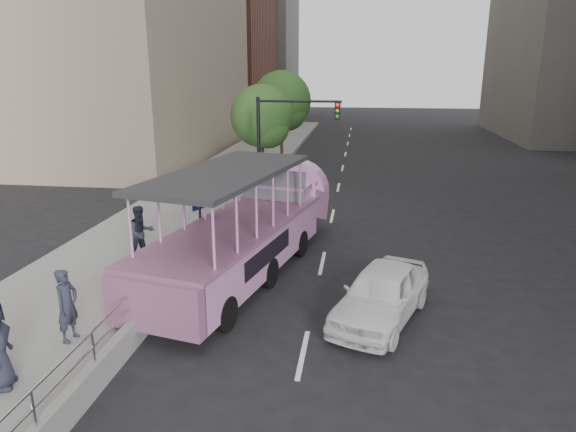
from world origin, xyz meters
The scene contains 14 objects.
ground centered at (0.00, 0.00, 0.00)m, with size 160.00×160.00×0.00m, color black.
sidewalk centered at (-5.75, 10.00, 0.15)m, with size 5.50×80.00×0.30m, color gray.
kerb_wall centered at (-3.12, 2.00, 0.48)m, with size 0.24×30.00×0.36m, color gray.
guardrail centered at (-3.12, 2.00, 1.14)m, with size 0.07×22.00×0.71m.
duck_boat centered at (-1.38, 3.21, 1.35)m, with size 4.86×11.22×3.63m.
car centered at (2.87, 0.08, 0.74)m, with size 1.75×4.34×1.48m, color white.
pedestrian_near centered at (-4.48, -2.61, 1.19)m, with size 0.65×0.43×1.78m, color #272A39.
pedestrian_mid centered at (-4.97, 2.71, 1.24)m, with size 0.91×0.71×1.87m, color #272A39.
parking_sign centered at (-3.00, 3.00, 1.89)m, with size 0.29×0.64×3.06m.
traffic_signal centered at (-1.70, 12.50, 3.50)m, with size 4.20×0.32×5.20m.
street_tree_near centered at (-3.30, 15.93, 3.82)m, with size 3.52×3.52×5.72m.
street_tree_far centered at (-3.10, 21.93, 4.31)m, with size 3.97×3.97×6.45m.
midrise_brick centered at (-18.00, 48.00, 13.00)m, with size 18.00×16.00×26.00m, color brown.
midrise_stone_b centered at (-16.00, 64.00, 10.00)m, with size 16.00×14.00×20.00m, color slate.
Camera 1 is at (2.17, -12.70, 6.50)m, focal length 32.00 mm.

